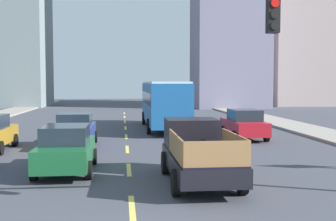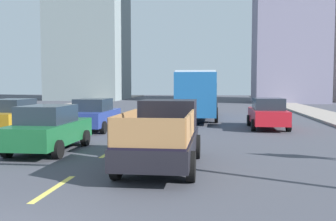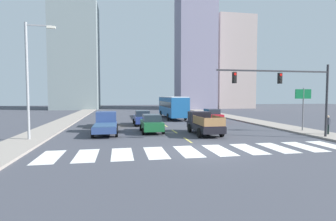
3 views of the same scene
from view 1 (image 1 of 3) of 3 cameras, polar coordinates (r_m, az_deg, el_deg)
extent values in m
cube|color=gray|center=(28.30, 20.27, -3.00)|extent=(3.06, 110.00, 0.15)
cube|color=#DAC854|center=(11.65, -4.75, -12.60)|extent=(0.16, 2.40, 0.01)
cube|color=#DAC854|center=(16.50, -5.16, -7.73)|extent=(0.16, 2.40, 0.01)
cube|color=#DAC854|center=(21.43, -5.38, -5.08)|extent=(0.16, 2.40, 0.01)
cube|color=#DAC854|center=(26.38, -5.51, -3.42)|extent=(0.16, 2.40, 0.01)
cube|color=#DAC854|center=(31.35, -5.61, -2.29)|extent=(0.16, 2.40, 0.01)
cube|color=#DAC854|center=(36.32, -5.67, -1.47)|extent=(0.16, 2.40, 0.01)
cube|color=#DAC854|center=(41.31, -5.72, -0.84)|extent=(0.16, 2.40, 0.01)
cube|color=#DAC854|center=(46.29, -5.76, -0.35)|extent=(0.16, 2.40, 0.01)
cube|color=black|center=(14.21, 4.18, -6.81)|extent=(1.96, 5.20, 0.56)
cube|color=black|center=(15.75, 3.10, -2.90)|extent=(1.84, 1.60, 1.00)
cube|color=#19232D|center=(16.17, 2.85, -2.08)|extent=(1.72, 0.08, 0.56)
cube|color=black|center=(13.24, 4.93, -6.23)|extent=(1.84, 3.30, 0.06)
cylinder|color=black|center=(15.65, -0.41, -6.86)|extent=(0.22, 0.80, 0.80)
cylinder|color=black|center=(15.96, 6.66, -6.68)|extent=(0.22, 0.80, 0.80)
cylinder|color=black|center=(12.61, 1.02, -9.45)|extent=(0.22, 0.80, 0.80)
cylinder|color=black|center=(13.00, 9.73, -9.11)|extent=(0.22, 0.80, 0.80)
cube|color=olive|center=(13.04, 1.03, -4.68)|extent=(0.06, 3.17, 0.70)
cube|color=olive|center=(13.38, 8.74, -4.50)|extent=(0.06, 3.17, 0.70)
cube|color=olive|center=(11.65, 6.43, -5.71)|extent=(1.80, 0.06, 0.70)
cube|color=#1C5895|center=(30.38, -0.55, 1.03)|extent=(2.50, 10.80, 2.70)
cube|color=#19232D|center=(30.37, -0.55, 1.69)|extent=(2.52, 9.94, 0.80)
cube|color=silver|center=(30.35, -0.55, 3.69)|extent=(2.40, 10.37, 0.12)
cylinder|color=black|center=(33.71, -3.21, -1.01)|extent=(0.22, 1.00, 1.00)
cylinder|color=black|center=(33.93, 1.01, -0.97)|extent=(0.22, 1.00, 1.00)
cylinder|color=black|center=(27.43, -2.55, -2.09)|extent=(0.22, 1.00, 1.00)
cylinder|color=black|center=(27.70, 2.62, -2.03)|extent=(0.22, 1.00, 1.00)
cube|color=navy|center=(22.67, -12.05, -2.88)|extent=(1.80, 4.40, 0.76)
cube|color=#1E2833|center=(22.45, -12.11, -1.15)|extent=(1.58, 2.11, 0.64)
cylinder|color=black|center=(24.17, -13.83, -3.41)|extent=(0.22, 0.64, 0.64)
cylinder|color=black|center=(23.99, -9.56, -3.40)|extent=(0.22, 0.64, 0.64)
cylinder|color=black|center=(21.49, -14.80, -4.30)|extent=(0.22, 0.64, 0.64)
cylinder|color=black|center=(21.29, -10.00, -4.31)|extent=(0.22, 0.64, 0.64)
cube|color=red|center=(25.56, 9.91, -2.12)|extent=(1.80, 4.40, 0.76)
cube|color=#1E2833|center=(25.35, 10.02, -0.58)|extent=(1.58, 2.11, 0.64)
cylinder|color=black|center=(26.68, 7.24, -2.67)|extent=(0.22, 0.64, 0.64)
cylinder|color=black|center=(27.15, 10.94, -2.59)|extent=(0.22, 0.64, 0.64)
cylinder|color=black|center=(24.06, 8.73, -3.38)|extent=(0.22, 0.64, 0.64)
cylinder|color=black|center=(24.58, 12.80, -3.28)|extent=(0.22, 0.64, 0.64)
cube|color=#18582E|center=(16.34, -13.20, -5.44)|extent=(1.80, 4.40, 0.76)
cube|color=#1E2833|center=(16.09, -13.30, -3.07)|extent=(1.58, 2.11, 0.64)
cylinder|color=black|center=(17.86, -15.52, -5.94)|extent=(0.22, 0.64, 0.64)
cylinder|color=black|center=(17.66, -9.71, -5.97)|extent=(0.22, 0.64, 0.64)
cylinder|color=black|center=(15.22, -17.21, -7.64)|extent=(0.22, 0.64, 0.64)
cylinder|color=black|center=(14.98, -10.38, -7.71)|extent=(0.22, 0.64, 0.64)
cylinder|color=black|center=(23.62, -19.46, -3.68)|extent=(0.22, 0.64, 0.64)
cylinder|color=black|center=(21.00, -21.18, -4.62)|extent=(0.22, 0.64, 0.64)
cube|color=black|center=(10.72, 13.61, 12.08)|extent=(0.28, 0.24, 0.84)
cylinder|color=red|center=(10.64, 13.88, 13.56)|extent=(0.20, 0.04, 0.20)
cylinder|color=black|center=(10.59, 13.85, 12.17)|extent=(0.20, 0.04, 0.20)
cylinder|color=black|center=(10.56, 13.83, 10.78)|extent=(0.20, 0.04, 0.20)
cube|color=gray|center=(64.37, -20.67, 12.50)|extent=(11.12, 10.70, 26.72)
cube|color=#A4928C|center=(66.05, 17.27, 11.51)|extent=(10.29, 8.91, 24.84)
camera|label=2|loc=(4.87, 51.22, -6.70)|focal=40.80mm
camera|label=3|loc=(9.93, -155.73, -1.97)|focal=27.99mm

